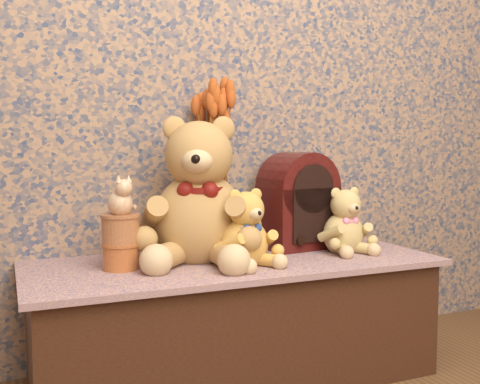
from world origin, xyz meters
The scene contains 10 objects.
display_shelf centered at (0.00, 1.22, 0.21)m, with size 1.40×0.58×0.42m, color navy.
teddy_large centered at (-0.11, 1.27, 0.68)m, with size 0.42×0.50×0.53m, color #AF8543, non-canonical shape.
teddy_medium centered at (0.00, 1.14, 0.55)m, with size 0.22×0.26×0.27m, color #CC8B39, non-canonical shape.
teddy_small centered at (0.43, 1.20, 0.55)m, with size 0.21×0.24×0.26m, color tan, non-canonical shape.
cathedral_radio centered at (0.32, 1.34, 0.60)m, with size 0.27×0.19×0.37m, color #3D0B0B, non-canonical shape.
ceramic_vase centered at (0.00, 1.41, 0.52)m, with size 0.12×0.12×0.21m, color tan.
dried_stalks centered at (0.00, 1.41, 0.82)m, with size 0.21×0.21×0.40m, color #BC501E, non-canonical shape.
biscuit_tin_lower centered at (-0.39, 1.23, 0.46)m, with size 0.11×0.11×0.08m, color gold.
biscuit_tin_upper centered at (-0.39, 1.23, 0.55)m, with size 0.12×0.12×0.09m, color tan.
cat_figurine centered at (-0.39, 1.23, 0.66)m, with size 0.09×0.10×0.13m, color silver, non-canonical shape.
Camera 1 is at (-0.72, -0.53, 0.82)m, focal length 41.63 mm.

